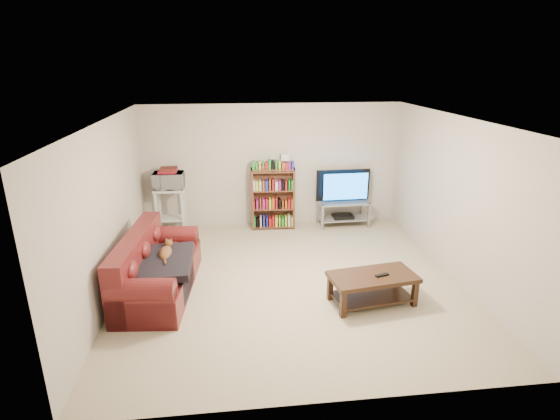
{
  "coord_description": "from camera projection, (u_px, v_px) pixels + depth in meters",
  "views": [
    {
      "loc": [
        -0.83,
        -5.83,
        3.14
      ],
      "look_at": [
        -0.1,
        0.4,
        1.0
      ],
      "focal_mm": 28.0,
      "sensor_mm": 36.0,
      "label": 1
    }
  ],
  "objects": [
    {
      "name": "floor",
      "position": [
        290.0,
        281.0,
        6.58
      ],
      "size": [
        5.0,
        5.0,
        0.0
      ],
      "primitive_type": "plane",
      "color": "beige",
      "rests_on": "ground"
    },
    {
      "name": "ceiling",
      "position": [
        291.0,
        120.0,
        5.81
      ],
      "size": [
        5.0,
        5.0,
        0.0
      ],
      "primitive_type": "plane",
      "rotation": [
        3.14,
        0.0,
        0.0
      ],
      "color": "white",
      "rests_on": "ground"
    },
    {
      "name": "wall_back",
      "position": [
        273.0,
        166.0,
        8.55
      ],
      "size": [
        5.0,
        0.0,
        5.0
      ],
      "primitive_type": "plane",
      "rotation": [
        1.57,
        0.0,
        0.0
      ],
      "color": "beige",
      "rests_on": "ground"
    },
    {
      "name": "wall_front",
      "position": [
        329.0,
        293.0,
        3.84
      ],
      "size": [
        5.0,
        0.0,
        5.0
      ],
      "primitive_type": "plane",
      "rotation": [
        -1.57,
        0.0,
        0.0
      ],
      "color": "beige",
      "rests_on": "ground"
    },
    {
      "name": "wall_left",
      "position": [
        108.0,
        212.0,
        5.92
      ],
      "size": [
        0.0,
        5.0,
        5.0
      ],
      "primitive_type": "plane",
      "rotation": [
        1.57,
        0.0,
        1.57
      ],
      "color": "beige",
      "rests_on": "ground"
    },
    {
      "name": "wall_right",
      "position": [
        457.0,
        199.0,
        6.47
      ],
      "size": [
        0.0,
        5.0,
        5.0
      ],
      "primitive_type": "plane",
      "rotation": [
        1.57,
        0.0,
        -1.57
      ],
      "color": "beige",
      "rests_on": "ground"
    },
    {
      "name": "sofa",
      "position": [
        154.0,
        272.0,
        6.2
      ],
      "size": [
        1.05,
        2.09,
        0.86
      ],
      "rotation": [
        0.0,
        0.0,
        -0.09
      ],
      "color": "maroon",
      "rests_on": "floor"
    },
    {
      "name": "blanket",
      "position": [
        163.0,
        262.0,
        6.01
      ],
      "size": [
        0.79,
        1.02,
        0.18
      ],
      "primitive_type": "cube",
      "rotation": [
        0.05,
        -0.04,
        -0.01
      ],
      "color": "black",
      "rests_on": "sofa"
    },
    {
      "name": "cat",
      "position": [
        166.0,
        253.0,
        6.16
      ],
      "size": [
        0.27,
        0.57,
        0.17
      ],
      "primitive_type": null,
      "rotation": [
        0.0,
        0.0,
        -0.09
      ],
      "color": "brown",
      "rests_on": "sofa"
    },
    {
      "name": "coffee_table",
      "position": [
        372.0,
        283.0,
        5.9
      ],
      "size": [
        1.23,
        0.74,
        0.42
      ],
      "rotation": [
        0.0,
        0.0,
        0.15
      ],
      "color": "#321E11",
      "rests_on": "floor"
    },
    {
      "name": "remote",
      "position": [
        382.0,
        275.0,
        5.83
      ],
      "size": [
        0.2,
        0.11,
        0.02
      ],
      "primitive_type": "cube",
      "rotation": [
        0.0,
        0.0,
        0.3
      ],
      "color": "black",
      "rests_on": "coffee_table"
    },
    {
      "name": "tv_stand",
      "position": [
        343.0,
        209.0,
        8.72
      ],
      "size": [
        1.02,
        0.48,
        0.5
      ],
      "rotation": [
        0.0,
        0.0,
        0.03
      ],
      "color": "#999EA3",
      "rests_on": "floor"
    },
    {
      "name": "television",
      "position": [
        344.0,
        186.0,
        8.57
      ],
      "size": [
        1.09,
        0.18,
        0.62
      ],
      "primitive_type": "imported",
      "rotation": [
        0.0,
        0.0,
        3.17
      ],
      "color": "black",
      "rests_on": "tv_stand"
    },
    {
      "name": "dvd_player",
      "position": [
        343.0,
        216.0,
        8.77
      ],
      "size": [
        0.41,
        0.29,
        0.06
      ],
      "primitive_type": "cube",
      "rotation": [
        0.0,
        0.0,
        0.03
      ],
      "color": "black",
      "rests_on": "tv_stand"
    },
    {
      "name": "bookshelf",
      "position": [
        273.0,
        198.0,
        8.49
      ],
      "size": [
        0.85,
        0.31,
        1.21
      ],
      "rotation": [
        0.0,
        0.0,
        -0.05
      ],
      "color": "brown",
      "rests_on": "floor"
    },
    {
      "name": "shelf_clutter",
      "position": [
        278.0,
        163.0,
        8.28
      ],
      "size": [
        0.62,
        0.2,
        0.28
      ],
      "rotation": [
        0.0,
        0.0,
        -0.05
      ],
      "color": "silver",
      "rests_on": "bookshelf"
    },
    {
      "name": "microwave_stand",
      "position": [
        171.0,
        205.0,
        8.24
      ],
      "size": [
        0.57,
        0.42,
        0.89
      ],
      "rotation": [
        0.0,
        0.0,
        -0.03
      ],
      "color": "silver",
      "rests_on": "floor"
    },
    {
      "name": "microwave",
      "position": [
        169.0,
        181.0,
        8.09
      ],
      "size": [
        0.56,
        0.39,
        0.3
      ],
      "primitive_type": "imported",
      "rotation": [
        0.0,
        0.0,
        -0.03
      ],
      "color": "silver",
      "rests_on": "microwave_stand"
    },
    {
      "name": "game_boxes",
      "position": [
        168.0,
        171.0,
        8.03
      ],
      "size": [
        0.33,
        0.29,
        0.05
      ],
      "primitive_type": "cube",
      "rotation": [
        0.0,
        0.0,
        -0.03
      ],
      "color": "maroon",
      "rests_on": "microwave"
    }
  ]
}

